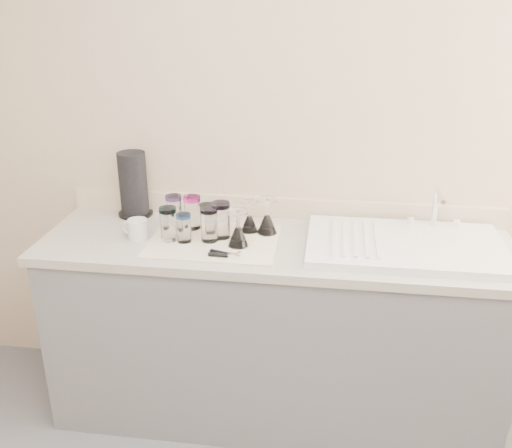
# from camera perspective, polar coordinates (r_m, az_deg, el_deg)

# --- Properties ---
(room_envelope) EXTENTS (3.54, 3.50, 2.52)m
(room_envelope) POSITION_cam_1_polar(r_m,az_deg,el_deg) (1.14, -4.18, 3.47)
(room_envelope) COLOR #59595F
(room_envelope) RESTS_ON ground
(counter_unit) EXTENTS (2.06, 0.62, 0.90)m
(counter_unit) POSITION_cam_1_polar(r_m,az_deg,el_deg) (2.70, 1.82, -10.49)
(counter_unit) COLOR slate
(counter_unit) RESTS_ON ground
(sink_unit) EXTENTS (0.82, 0.50, 0.22)m
(sink_unit) POSITION_cam_1_polar(r_m,az_deg,el_deg) (2.49, 14.72, -2.03)
(sink_unit) COLOR white
(sink_unit) RESTS_ON counter_unit
(dish_towel) EXTENTS (0.55, 0.42, 0.01)m
(dish_towel) POSITION_cam_1_polar(r_m,az_deg,el_deg) (2.49, -4.23, -1.69)
(dish_towel) COLOR white
(dish_towel) RESTS_ON counter_unit
(tumbler_teal) EXTENTS (0.07, 0.07, 0.15)m
(tumbler_teal) POSITION_cam_1_polar(r_m,az_deg,el_deg) (2.63, -8.19, 1.35)
(tumbler_teal) COLOR white
(tumbler_teal) RESTS_ON dish_towel
(tumbler_cyan) EXTENTS (0.08, 0.08, 0.15)m
(tumbler_cyan) POSITION_cam_1_polar(r_m,az_deg,el_deg) (2.59, -6.37, 1.19)
(tumbler_cyan) COLOR white
(tumbler_cyan) RESTS_ON dish_towel
(tumbler_purple) EXTENTS (0.06, 0.06, 0.13)m
(tumbler_purple) POSITION_cam_1_polar(r_m,az_deg,el_deg) (2.56, -4.89, 0.69)
(tumbler_purple) COLOR white
(tumbler_purple) RESTS_ON dish_towel
(tumbler_magenta) EXTENTS (0.07, 0.07, 0.15)m
(tumbler_magenta) POSITION_cam_1_polar(r_m,az_deg,el_deg) (2.48, -8.76, 0.03)
(tumbler_magenta) COLOR white
(tumbler_magenta) RESTS_ON dish_towel
(tumbler_blue) EXTENTS (0.06, 0.06, 0.13)m
(tumbler_blue) POSITION_cam_1_polar(r_m,az_deg,el_deg) (2.46, -7.22, -0.37)
(tumbler_blue) COLOR white
(tumbler_blue) RESTS_ON dish_towel
(tumbler_lavender) EXTENTS (0.08, 0.08, 0.15)m
(tumbler_lavender) POSITION_cam_1_polar(r_m,az_deg,el_deg) (2.45, -4.70, -0.00)
(tumbler_lavender) COLOR white
(tumbler_lavender) RESTS_ON dish_towel
(tumbler_extra) EXTENTS (0.08, 0.08, 0.16)m
(tumbler_extra) POSITION_cam_1_polar(r_m,az_deg,el_deg) (2.48, -3.53, 0.41)
(tumbler_extra) COLOR white
(tumbler_extra) RESTS_ON dish_towel
(goblet_back_left) EXTENTS (0.08, 0.08, 0.14)m
(goblet_back_left) POSITION_cam_1_polar(r_m,az_deg,el_deg) (2.55, -0.67, 0.28)
(goblet_back_left) COLOR white
(goblet_back_left) RESTS_ON dish_towel
(goblet_back_right) EXTENTS (0.09, 0.09, 0.16)m
(goblet_back_right) POSITION_cam_1_polar(r_m,az_deg,el_deg) (2.53, 1.12, 0.26)
(goblet_back_right) COLOR white
(goblet_back_right) RESTS_ON dish_towel
(goblet_front_left) EXTENTS (0.09, 0.09, 0.16)m
(goblet_front_left) POSITION_cam_1_polar(r_m,az_deg,el_deg) (2.41, -1.80, -0.99)
(goblet_front_left) COLOR white
(goblet_front_left) RESTS_ON dish_towel
(can_opener) EXTENTS (0.14, 0.06, 0.02)m
(can_opener) POSITION_cam_1_polar(r_m,az_deg,el_deg) (2.33, -3.09, -3.07)
(can_opener) COLOR silver
(can_opener) RESTS_ON dish_towel
(white_mug) EXTENTS (0.13, 0.10, 0.09)m
(white_mug) POSITION_cam_1_polar(r_m,az_deg,el_deg) (2.55, -11.80, -0.49)
(white_mug) COLOR silver
(white_mug) RESTS_ON counter_unit
(paper_towel_roll) EXTENTS (0.17, 0.17, 0.31)m
(paper_towel_roll) POSITION_cam_1_polar(r_m,az_deg,el_deg) (2.79, -12.16, 3.83)
(paper_towel_roll) COLOR black
(paper_towel_roll) RESTS_ON counter_unit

